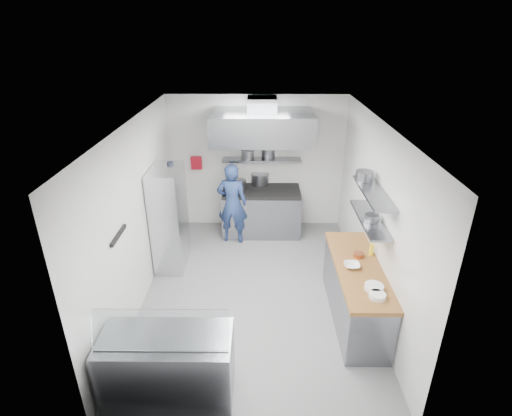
{
  "coord_description": "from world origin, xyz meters",
  "views": [
    {
      "loc": [
        0.06,
        -5.43,
        4.06
      ],
      "look_at": [
        0.0,
        0.6,
        1.25
      ],
      "focal_mm": 28.0,
      "sensor_mm": 36.0,
      "label": 1
    }
  ],
  "objects_px": {
    "chef": "(232,204)",
    "wire_rack": "(169,218)",
    "display_case": "(168,366)",
    "gas_range": "(261,212)"
  },
  "relations": [
    {
      "from": "display_case",
      "to": "chef",
      "type": "bearing_deg",
      "value": 82.05
    },
    {
      "from": "chef",
      "to": "wire_rack",
      "type": "relative_size",
      "value": 0.89
    },
    {
      "from": "chef",
      "to": "gas_range",
      "type": "bearing_deg",
      "value": -137.4
    },
    {
      "from": "gas_range",
      "to": "wire_rack",
      "type": "height_order",
      "value": "wire_rack"
    },
    {
      "from": "wire_rack",
      "to": "display_case",
      "type": "bearing_deg",
      "value": -79.47
    },
    {
      "from": "chef",
      "to": "display_case",
      "type": "xyz_separation_m",
      "value": [
        -0.52,
        -3.71,
        -0.4
      ]
    },
    {
      "from": "chef",
      "to": "display_case",
      "type": "bearing_deg",
      "value": 91.04
    },
    {
      "from": "display_case",
      "to": "wire_rack",
      "type": "bearing_deg",
      "value": 100.53
    },
    {
      "from": "gas_range",
      "to": "display_case",
      "type": "relative_size",
      "value": 1.07
    },
    {
      "from": "gas_range",
      "to": "display_case",
      "type": "height_order",
      "value": "gas_range"
    }
  ]
}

